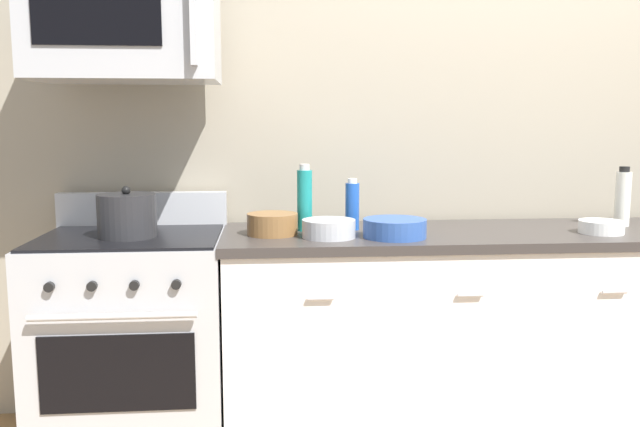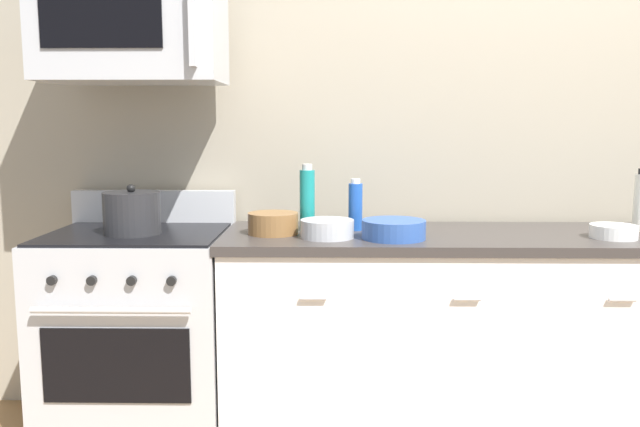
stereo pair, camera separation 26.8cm
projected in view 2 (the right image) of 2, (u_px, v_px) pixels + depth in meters
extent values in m
cube|color=#9E937F|center=(501.00, 130.00, 3.07)|extent=(5.62, 0.10, 2.70)
cube|color=white|center=(517.00, 343.00, 2.79)|extent=(2.50, 0.62, 0.88)
cube|color=#383330|center=(522.00, 238.00, 2.73)|extent=(2.53, 0.65, 0.04)
cylinder|color=silver|center=(313.00, 298.00, 2.45)|extent=(0.10, 0.02, 0.02)
cylinder|color=silver|center=(467.00, 299.00, 2.44)|extent=(0.10, 0.02, 0.02)
cylinder|color=silver|center=(622.00, 300.00, 2.43)|extent=(0.10, 0.02, 0.02)
cube|color=#B7BABF|center=(141.00, 337.00, 2.82)|extent=(0.76, 0.64, 0.91)
cube|color=black|center=(116.00, 366.00, 2.50)|extent=(0.58, 0.01, 0.30)
cylinder|color=#B7BABF|center=(111.00, 310.00, 2.43)|extent=(0.61, 0.02, 0.02)
cube|color=#B7BABF|center=(154.00, 207.00, 3.03)|extent=(0.76, 0.06, 0.16)
cube|color=black|center=(136.00, 233.00, 2.75)|extent=(0.73, 0.61, 0.01)
cylinder|color=black|center=(52.00, 280.00, 2.45)|extent=(0.04, 0.02, 0.04)
cylinder|color=black|center=(92.00, 281.00, 2.44)|extent=(0.04, 0.02, 0.04)
cylinder|color=black|center=(132.00, 281.00, 2.44)|extent=(0.04, 0.02, 0.04)
cylinder|color=black|center=(171.00, 281.00, 2.44)|extent=(0.04, 0.02, 0.04)
cube|color=#B7BABF|center=(132.00, 34.00, 2.69)|extent=(0.74, 0.40, 0.40)
cube|color=black|center=(100.00, 18.00, 2.48)|extent=(0.48, 0.01, 0.22)
cube|color=#B7BABF|center=(192.00, 26.00, 2.47)|extent=(0.02, 0.04, 0.30)
cylinder|color=#197F7A|center=(307.00, 200.00, 2.78)|extent=(0.07, 0.07, 0.26)
cylinder|color=beige|center=(307.00, 167.00, 2.76)|extent=(0.04, 0.04, 0.03)
cylinder|color=#1E4CA5|center=(355.00, 207.00, 2.80)|extent=(0.06, 0.06, 0.20)
cylinder|color=silver|center=(356.00, 181.00, 2.78)|extent=(0.04, 0.04, 0.02)
cylinder|color=#2D519E|center=(394.00, 229.00, 2.59)|extent=(0.26, 0.26, 0.08)
torus|color=#2D519E|center=(394.00, 222.00, 2.59)|extent=(0.26, 0.26, 0.01)
cylinder|color=#2D519E|center=(394.00, 237.00, 2.60)|extent=(0.14, 0.14, 0.01)
cylinder|color=white|center=(614.00, 232.00, 2.61)|extent=(0.18, 0.18, 0.05)
torus|color=white|center=(614.00, 226.00, 2.61)|extent=(0.18, 0.18, 0.01)
cylinder|color=white|center=(613.00, 237.00, 2.61)|extent=(0.10, 0.10, 0.01)
cylinder|color=#B2B5BA|center=(327.00, 229.00, 2.62)|extent=(0.22, 0.22, 0.07)
torus|color=#B2B5BA|center=(327.00, 221.00, 2.61)|extent=(0.22, 0.22, 0.01)
cylinder|color=#B2B5BA|center=(327.00, 236.00, 2.62)|extent=(0.12, 0.12, 0.01)
cylinder|color=brown|center=(273.00, 223.00, 2.71)|extent=(0.21, 0.21, 0.09)
torus|color=brown|center=(273.00, 214.00, 2.70)|extent=(0.21, 0.21, 0.01)
cylinder|color=brown|center=(273.00, 232.00, 2.71)|extent=(0.12, 0.12, 0.01)
cylinder|color=#262628|center=(132.00, 213.00, 2.69)|extent=(0.23, 0.23, 0.18)
sphere|color=black|center=(131.00, 188.00, 2.68)|extent=(0.04, 0.04, 0.04)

